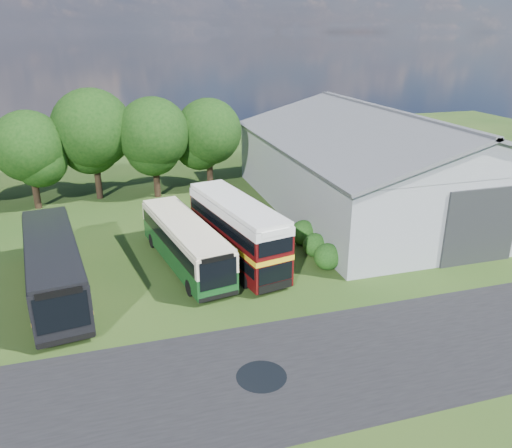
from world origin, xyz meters
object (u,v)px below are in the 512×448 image
object	(u,v)px
storage_shed	(384,157)
bus_green_single	(185,243)
bus_maroon_double	(237,232)
bus_dark_single	(54,266)

from	to	relation	value
storage_shed	bus_green_single	xyz separation A→B (m)	(-17.83, -7.13, -2.59)
bus_maroon_double	bus_green_single	bearing A→B (deg)	159.92
storage_shed	bus_maroon_double	bearing A→B (deg)	-152.46
storage_shed	bus_dark_single	xyz separation A→B (m)	(-25.41, -8.67, -2.44)
bus_green_single	bus_dark_single	size ratio (longest dim) A/B	0.91
storage_shed	bus_dark_single	world-z (taller)	storage_shed
bus_green_single	bus_dark_single	distance (m)	7.74
bus_green_single	bus_dark_single	xyz separation A→B (m)	(-7.58, -1.54, 0.15)
bus_green_single	bus_maroon_double	world-z (taller)	bus_maroon_double
storage_shed	bus_maroon_double	world-z (taller)	storage_shed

